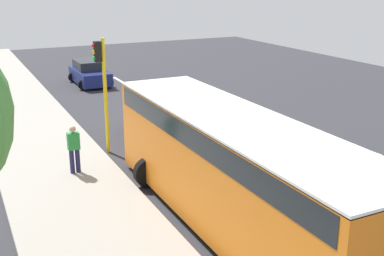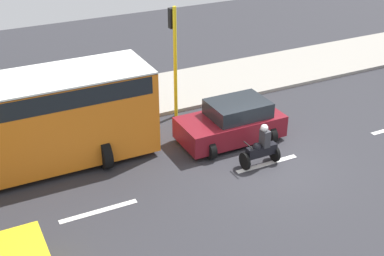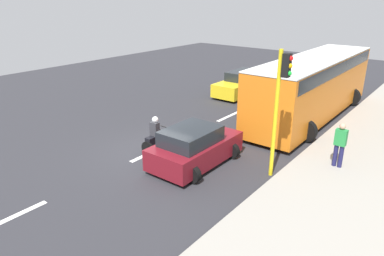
{
  "view_description": "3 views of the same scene",
  "coord_description": "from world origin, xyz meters",
  "px_view_note": "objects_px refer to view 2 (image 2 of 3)",
  "views": [
    {
      "loc": [
        9.79,
        18.95,
        6.66
      ],
      "look_at": [
        1.56,
        2.26,
        0.85
      ],
      "focal_mm": 45.49,
      "sensor_mm": 36.0,
      "label": 1
    },
    {
      "loc": [
        -12.57,
        9.19,
        9.49
      ],
      "look_at": [
        1.69,
        2.04,
        1.09
      ],
      "focal_mm": 49.01,
      "sensor_mm": 36.0,
      "label": 2
    },
    {
      "loc": [
        9.56,
        -9.48,
        6.11
      ],
      "look_at": [
        1.23,
        1.09,
        1.03
      ],
      "focal_mm": 33.08,
      "sensor_mm": 36.0,
      "label": 3
    }
  ],
  "objects_px": {
    "car_maroon": "(232,123)",
    "pedestrian_near_signal": "(116,85)",
    "traffic_light_corner": "(174,46)",
    "motorcycle": "(261,148)"
  },
  "relations": [
    {
      "from": "motorcycle",
      "to": "traffic_light_corner",
      "type": "distance_m",
      "value": 5.38
    },
    {
      "from": "motorcycle",
      "to": "traffic_light_corner",
      "type": "relative_size",
      "value": 0.34
    },
    {
      "from": "car_maroon",
      "to": "pedestrian_near_signal",
      "type": "distance_m",
      "value": 5.3
    },
    {
      "from": "traffic_light_corner",
      "to": "car_maroon",
      "type": "bearing_deg",
      "value": -160.18
    },
    {
      "from": "car_maroon",
      "to": "traffic_light_corner",
      "type": "distance_m",
      "value": 3.71
    },
    {
      "from": "car_maroon",
      "to": "pedestrian_near_signal",
      "type": "bearing_deg",
      "value": 32.95
    },
    {
      "from": "pedestrian_near_signal",
      "to": "traffic_light_corner",
      "type": "height_order",
      "value": "traffic_light_corner"
    },
    {
      "from": "pedestrian_near_signal",
      "to": "traffic_light_corner",
      "type": "distance_m",
      "value": 3.12
    },
    {
      "from": "motorcycle",
      "to": "car_maroon",
      "type": "bearing_deg",
      "value": -0.16
    },
    {
      "from": "pedestrian_near_signal",
      "to": "car_maroon",
      "type": "bearing_deg",
      "value": -147.05
    }
  ]
}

